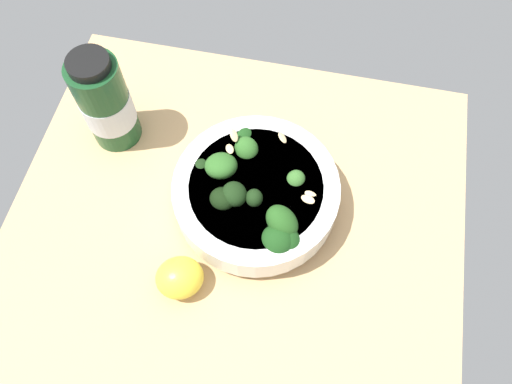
{
  "coord_description": "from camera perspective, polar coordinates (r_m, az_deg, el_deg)",
  "views": [
    {
      "loc": [
        -22.92,
        -8.24,
        62.27
      ],
      "look_at": [
        5.5,
        -2.37,
        4.0
      ],
      "focal_mm": 34.88,
      "sensor_mm": 36.0,
      "label": 1
    }
  ],
  "objects": [
    {
      "name": "ground_plane",
      "position": [
        0.69,
        -2.89,
        -5.84
      ],
      "size": [
        61.46,
        61.46,
        3.58
      ],
      "primitive_type": "cube",
      "color": "tan"
    },
    {
      "name": "bowl_of_broccoli",
      "position": [
        0.65,
        -0.04,
        -0.21
      ],
      "size": [
        21.68,
        21.68,
        8.92
      ],
      "color": "white",
      "rests_on": "ground_plane"
    },
    {
      "name": "lemon_wedge",
      "position": [
        0.63,
        -8.75,
        -9.68
      ],
      "size": [
        7.2,
        7.54,
        4.75
      ],
      "primitive_type": "ellipsoid",
      "rotation": [
        0.0,
        0.0,
        5.08
      ],
      "color": "yellow",
      "rests_on": "ground_plane"
    },
    {
      "name": "bottle_tall",
      "position": [
        0.72,
        -16.86,
        9.75
      ],
      "size": [
        7.01,
        7.01,
        15.77
      ],
      "color": "#194723",
      "rests_on": "ground_plane"
    }
  ]
}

